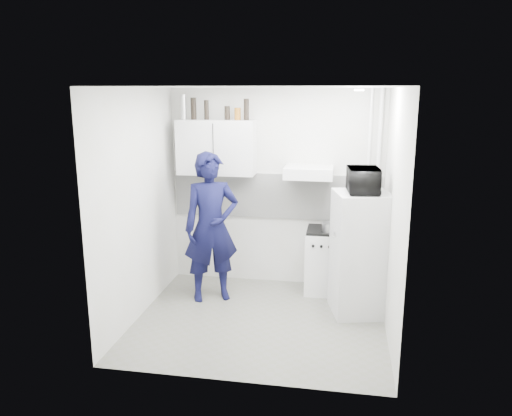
# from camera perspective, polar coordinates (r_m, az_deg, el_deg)

# --- Properties ---
(floor) EXTENTS (2.80, 2.80, 0.00)m
(floor) POSITION_cam_1_polar(r_m,az_deg,el_deg) (5.85, 0.46, -12.72)
(floor) COLOR #646558
(floor) RESTS_ON ground
(ceiling) EXTENTS (2.80, 2.80, 0.00)m
(ceiling) POSITION_cam_1_polar(r_m,az_deg,el_deg) (5.26, 0.51, 13.67)
(ceiling) COLOR white
(ceiling) RESTS_ON wall_back
(wall_back) EXTENTS (2.80, 0.00, 2.80)m
(wall_back) POSITION_cam_1_polar(r_m,az_deg,el_deg) (6.61, 2.26, 2.25)
(wall_back) COLOR silver
(wall_back) RESTS_ON floor
(wall_left) EXTENTS (0.00, 2.60, 2.60)m
(wall_left) POSITION_cam_1_polar(r_m,az_deg,el_deg) (5.80, -13.30, 0.32)
(wall_left) COLOR silver
(wall_left) RESTS_ON floor
(wall_right) EXTENTS (0.00, 2.60, 2.60)m
(wall_right) POSITION_cam_1_polar(r_m,az_deg,el_deg) (5.36, 15.40, -0.84)
(wall_right) COLOR silver
(wall_right) RESTS_ON floor
(person) EXTENTS (0.80, 0.68, 1.85)m
(person) POSITION_cam_1_polar(r_m,az_deg,el_deg) (6.15, -5.13, -2.22)
(person) COLOR black
(person) RESTS_ON floor
(stove) EXTENTS (0.51, 0.51, 0.81)m
(stove) POSITION_cam_1_polar(r_m,az_deg,el_deg) (6.55, 7.94, -6.08)
(stove) COLOR silver
(stove) RESTS_ON floor
(fridge) EXTENTS (0.72, 0.72, 1.45)m
(fridge) POSITION_cam_1_polar(r_m,az_deg,el_deg) (5.92, 11.78, -5.12)
(fridge) COLOR silver
(fridge) RESTS_ON floor
(stove_top) EXTENTS (0.49, 0.49, 0.03)m
(stove_top) POSITION_cam_1_polar(r_m,az_deg,el_deg) (6.43, 8.06, -2.53)
(stove_top) COLOR black
(stove_top) RESTS_ON stove
(saucepan) EXTENTS (0.20, 0.20, 0.11)m
(saucepan) POSITION_cam_1_polar(r_m,az_deg,el_deg) (6.34, 8.41, -2.13)
(saucepan) COLOR silver
(saucepan) RESTS_ON stove_top
(microwave) EXTENTS (0.53, 0.39, 0.28)m
(microwave) POSITION_cam_1_polar(r_m,az_deg,el_deg) (5.71, 12.19, 3.11)
(microwave) COLOR black
(microwave) RESTS_ON fridge
(bottle_a) EXTENTS (0.07, 0.07, 0.31)m
(bottle_a) POSITION_cam_1_polar(r_m,az_deg,el_deg) (6.59, -8.28, 11.35)
(bottle_a) COLOR silver
(bottle_a) RESTS_ON upper_cabinet
(bottle_b) EXTENTS (0.07, 0.07, 0.28)m
(bottle_b) POSITION_cam_1_polar(r_m,az_deg,el_deg) (6.55, -7.15, 11.21)
(bottle_b) COLOR black
(bottle_b) RESTS_ON upper_cabinet
(bottle_c) EXTENTS (0.06, 0.06, 0.25)m
(bottle_c) POSITION_cam_1_polar(r_m,az_deg,el_deg) (6.50, -5.69, 11.10)
(bottle_c) COLOR black
(bottle_c) RESTS_ON upper_cabinet
(canister_a) EXTENTS (0.07, 0.07, 0.17)m
(canister_a) POSITION_cam_1_polar(r_m,az_deg,el_deg) (6.44, -3.31, 10.79)
(canister_a) COLOR black
(canister_a) RESTS_ON upper_cabinet
(canister_b) EXTENTS (0.08, 0.08, 0.15)m
(canister_b) POSITION_cam_1_polar(r_m,az_deg,el_deg) (6.41, -2.12, 10.71)
(canister_b) COLOR brown
(canister_b) RESTS_ON upper_cabinet
(bottle_e) EXTENTS (0.07, 0.07, 0.26)m
(bottle_e) POSITION_cam_1_polar(r_m,az_deg,el_deg) (6.38, -1.11, 11.20)
(bottle_e) COLOR black
(bottle_e) RESTS_ON upper_cabinet
(upper_cabinet) EXTENTS (1.00, 0.35, 0.70)m
(upper_cabinet) POSITION_cam_1_polar(r_m,az_deg,el_deg) (6.50, -4.51, 6.94)
(upper_cabinet) COLOR silver
(upper_cabinet) RESTS_ON wall_back
(range_hood) EXTENTS (0.60, 0.50, 0.14)m
(range_hood) POSITION_cam_1_polar(r_m,az_deg,el_deg) (6.28, 6.06, 4.10)
(range_hood) COLOR silver
(range_hood) RESTS_ON wall_back
(backsplash) EXTENTS (2.74, 0.03, 0.60)m
(backsplash) POSITION_cam_1_polar(r_m,az_deg,el_deg) (6.62, 2.24, 1.38)
(backsplash) COLOR white
(backsplash) RESTS_ON wall_back
(pipe_a) EXTENTS (0.05, 0.05, 2.60)m
(pipe_a) POSITION_cam_1_polar(r_m,az_deg,el_deg) (6.49, 13.61, 1.68)
(pipe_a) COLOR silver
(pipe_a) RESTS_ON floor
(pipe_b) EXTENTS (0.04, 0.04, 2.60)m
(pipe_b) POSITION_cam_1_polar(r_m,az_deg,el_deg) (6.49, 12.55, 1.72)
(pipe_b) COLOR silver
(pipe_b) RESTS_ON floor
(ceiling_spot_fixture) EXTENTS (0.10, 0.10, 0.02)m
(ceiling_spot_fixture) POSITION_cam_1_polar(r_m,az_deg,el_deg) (5.39, 11.71, 13.07)
(ceiling_spot_fixture) COLOR white
(ceiling_spot_fixture) RESTS_ON ceiling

